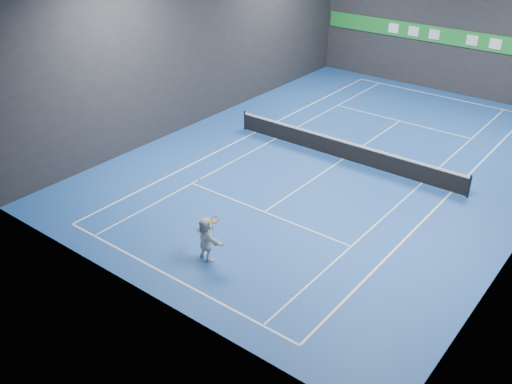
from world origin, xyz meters
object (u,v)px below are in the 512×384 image
Objects in this scene: player at (206,239)px; tennis_racket at (214,221)px; tennis_net at (344,149)px; tennis_ball at (199,179)px.

tennis_racket reaches higher than player.
tennis_racket is at bearing -159.05° from player.
player is at bearing -88.09° from tennis_net.
tennis_ball reaches higher than player.
player is 0.14× the size of tennis_net.
tennis_ball reaches higher than tennis_net.
player is at bearing -5.51° from tennis_ball.
player is 2.34m from tennis_ball.
tennis_net is at bearing -74.14° from player.
tennis_net is 10.35m from tennis_racket.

